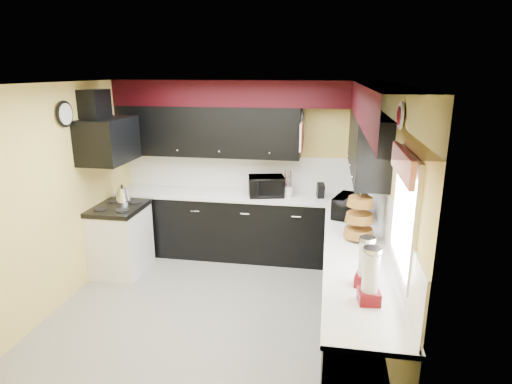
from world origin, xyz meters
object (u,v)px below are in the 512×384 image
(microwave, at_px, (350,206))
(utensil_crock, at_px, (288,192))
(toaster_oven, at_px, (266,186))
(kettle, at_px, (123,194))
(knife_block, at_px, (321,191))

(microwave, bearing_deg, utensil_crock, 66.98)
(microwave, bearing_deg, toaster_oven, 75.69)
(microwave, xyz_separation_m, kettle, (-2.99, 0.21, -0.06))
(microwave, height_order, knife_block, microwave)
(knife_block, bearing_deg, microwave, -76.06)
(microwave, distance_m, knife_block, 0.81)
(microwave, relative_size, kettle, 2.31)
(utensil_crock, height_order, knife_block, knife_block)
(microwave, relative_size, knife_block, 2.27)
(toaster_oven, xyz_separation_m, knife_block, (0.75, 0.02, -0.04))
(toaster_oven, height_order, kettle, toaster_oven)
(utensil_crock, bearing_deg, toaster_oven, -179.99)
(knife_block, bearing_deg, kettle, 178.95)
(utensil_crock, bearing_deg, microwave, -41.52)
(microwave, height_order, kettle, microwave)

